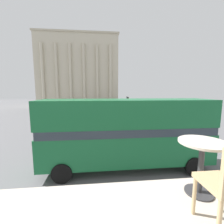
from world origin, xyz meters
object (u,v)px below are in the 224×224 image
(cafe_dining_table, at_px, (202,155))
(pedestrian_blue, at_px, (77,111))
(car_navy, at_px, (143,115))
(pedestrian_grey, at_px, (121,111))
(double_decker_bus, at_px, (127,131))
(traffic_light_far, at_px, (127,105))
(plaza_building_left, at_px, (79,72))
(traffic_light_mid, at_px, (124,110))
(traffic_light_near, at_px, (132,122))
(car_black, at_px, (62,125))

(cafe_dining_table, height_order, pedestrian_blue, cafe_dining_table)
(car_navy, height_order, pedestrian_grey, pedestrian_grey)
(double_decker_bus, height_order, cafe_dining_table, double_decker_bus)
(traffic_light_far, height_order, car_navy, traffic_light_far)
(cafe_dining_table, relative_size, plaza_building_left, 0.03)
(cafe_dining_table, bearing_deg, traffic_light_far, 80.76)
(traffic_light_mid, distance_m, traffic_light_far, 5.56)
(cafe_dining_table, bearing_deg, car_navy, 73.85)
(plaza_building_left, distance_m, traffic_light_near, 43.85)
(double_decker_bus, relative_size, traffic_light_mid, 2.76)
(pedestrian_blue, bearing_deg, traffic_light_mid, 163.31)
(traffic_light_far, bearing_deg, traffic_light_near, -99.57)
(car_black, distance_m, pedestrian_blue, 12.06)
(plaza_building_left, relative_size, pedestrian_grey, 16.02)
(traffic_light_mid, relative_size, pedestrian_grey, 2.26)
(double_decker_bus, xyz_separation_m, car_navy, (6.67, 17.56, -1.75))
(traffic_light_near, height_order, pedestrian_blue, traffic_light_near)
(traffic_light_far, distance_m, car_navy, 4.46)
(double_decker_bus, bearing_deg, pedestrian_blue, 106.10)
(pedestrian_blue, bearing_deg, car_black, 129.06)
(car_black, bearing_deg, traffic_light_far, -63.79)
(plaza_building_left, bearing_deg, traffic_light_mid, -74.98)
(traffic_light_near, xyz_separation_m, car_black, (-7.51, 6.56, -1.53))
(car_black, height_order, pedestrian_grey, pedestrian_grey)
(double_decker_bus, xyz_separation_m, cafe_dining_table, (-0.48, -7.13, 1.56))
(car_black, distance_m, pedestrian_grey, 14.67)
(car_black, bearing_deg, traffic_light_near, -134.20)
(traffic_light_mid, height_order, car_black, traffic_light_mid)
(pedestrian_blue, bearing_deg, traffic_light_far, -175.40)
(plaza_building_left, xyz_separation_m, pedestrian_grey, (10.85, -24.07, -10.68))
(traffic_light_mid, bearing_deg, car_navy, 56.22)
(double_decker_bus, relative_size, car_navy, 2.45)
(traffic_light_mid, xyz_separation_m, pedestrian_blue, (-7.66, 12.07, -1.52))
(double_decker_bus, relative_size, traffic_light_near, 3.03)
(pedestrian_blue, height_order, pedestrian_grey, pedestrian_grey)
(traffic_light_near, height_order, traffic_light_far, traffic_light_far)
(double_decker_bus, distance_m, car_navy, 18.87)
(plaza_building_left, xyz_separation_m, car_navy, (14.42, -27.97, -10.93))
(double_decker_bus, bearing_deg, traffic_light_far, 79.55)
(double_decker_bus, xyz_separation_m, traffic_light_mid, (1.74, 10.18, -0.01))
(traffic_light_near, height_order, car_navy, traffic_light_near)
(cafe_dining_table, bearing_deg, pedestrian_blue, 100.49)
(cafe_dining_table, bearing_deg, plaza_building_left, 97.86)
(pedestrian_grey, bearing_deg, cafe_dining_table, -80.81)
(car_black, bearing_deg, cafe_dining_table, -164.49)
(double_decker_bus, height_order, car_navy, double_decker_bus)
(double_decker_bus, distance_m, traffic_light_near, 3.85)
(traffic_light_near, xyz_separation_m, car_navy, (5.47, 13.91, -1.53))
(plaza_building_left, distance_m, pedestrian_blue, 25.69)
(traffic_light_far, bearing_deg, pedestrian_grey, 91.05)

